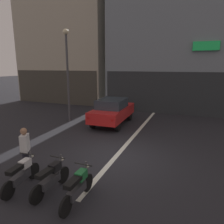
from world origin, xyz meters
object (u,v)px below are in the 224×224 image
at_px(car_red_crossing_near, 112,110).
at_px(motorcycle_white_row_leftmost, 22,174).
at_px(motorcycle_black_row_left_mid, 51,177).
at_px(motorcycle_green_row_centre, 78,187).
at_px(person_by_motorcycles, 26,152).
at_px(street_lamp, 67,66).

xyz_separation_m(car_red_crossing_near, motorcycle_white_row_leftmost, (0.01, -7.59, -0.43)).
relative_size(motorcycle_white_row_leftmost, motorcycle_black_row_left_mid, 1.00).
xyz_separation_m(motorcycle_black_row_left_mid, motorcycle_green_row_centre, (0.96, -0.13, 0.00)).
bearing_deg(car_red_crossing_near, motorcycle_black_row_left_mid, -82.55).
height_order(car_red_crossing_near, person_by_motorcycles, person_by_motorcycles).
bearing_deg(street_lamp, motorcycle_white_row_leftmost, -67.79).
distance_m(car_red_crossing_near, motorcycle_green_row_centre, 7.83).
height_order(street_lamp, motorcycle_black_row_left_mid, street_lamp).
distance_m(car_red_crossing_near, motorcycle_white_row_leftmost, 7.60).
relative_size(motorcycle_white_row_leftmost, motorcycle_green_row_centre, 1.00).
xyz_separation_m(car_red_crossing_near, motorcycle_green_row_centre, (1.94, -7.58, -0.43)).
relative_size(motorcycle_black_row_left_mid, motorcycle_green_row_centre, 1.00).
bearing_deg(car_red_crossing_near, motorcycle_green_row_centre, -75.66).
height_order(motorcycle_black_row_left_mid, person_by_motorcycles, person_by_motorcycles).
distance_m(motorcycle_black_row_left_mid, person_by_motorcycles, 1.50).
height_order(motorcycle_white_row_leftmost, motorcycle_green_row_centre, same).
distance_m(street_lamp, motorcycle_black_row_left_mid, 8.72).
relative_size(street_lamp, person_by_motorcycles, 3.51).
bearing_deg(person_by_motorcycles, motorcycle_green_row_centre, -14.85).
bearing_deg(motorcycle_black_row_left_mid, street_lamp, 118.91).
bearing_deg(motorcycle_white_row_leftmost, car_red_crossing_near, 90.06).
height_order(street_lamp, person_by_motorcycles, street_lamp).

